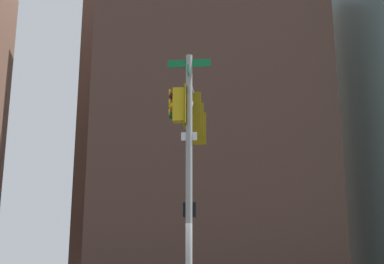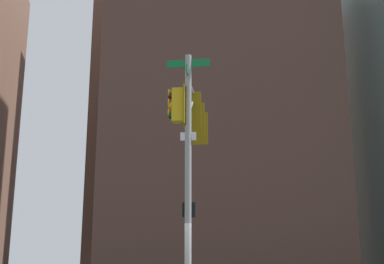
% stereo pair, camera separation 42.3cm
% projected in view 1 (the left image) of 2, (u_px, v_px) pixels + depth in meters
% --- Properties ---
extents(signal_pole_assembly, '(1.77, 4.36, 7.43)m').
position_uv_depth(signal_pole_assembly, '(191.00, 133.00, 16.09)').
color(signal_pole_assembly, gray).
rests_on(signal_pole_assembly, ground_plane).
extents(building_brick_nearside, '(20.64, 14.48, 36.27)m').
position_uv_depth(building_brick_nearside, '(202.00, 84.00, 49.73)').
color(building_brick_nearside, '#4C3328').
rests_on(building_brick_nearside, ground_plane).
extents(building_brick_farside, '(20.24, 18.61, 39.43)m').
position_uv_depth(building_brick_farside, '(148.00, 137.00, 77.10)').
color(building_brick_farside, brown).
rests_on(building_brick_farside, ground_plane).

